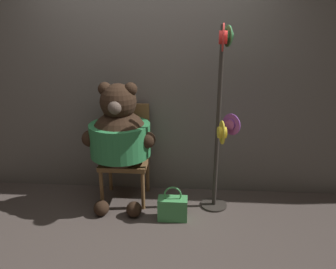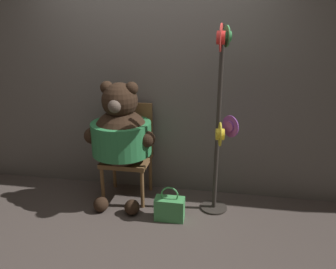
# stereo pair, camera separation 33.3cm
# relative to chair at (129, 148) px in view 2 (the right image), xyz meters

# --- Properties ---
(ground_plane) EXTENTS (14.00, 14.00, 0.00)m
(ground_plane) POSITION_rel_chair_xyz_m (0.26, -0.53, -0.56)
(ground_plane) COLOR #4C423D
(wall_back) EXTENTS (8.00, 0.10, 2.46)m
(wall_back) POSITION_rel_chair_xyz_m (0.26, 0.24, 0.67)
(wall_back) COLOR #66605B
(wall_back) RESTS_ON ground_plane
(chair) EXTENTS (0.50, 0.45, 1.05)m
(chair) POSITION_rel_chair_xyz_m (0.00, 0.00, 0.00)
(chair) COLOR brown
(chair) RESTS_ON ground_plane
(teddy_bear) EXTENTS (0.76, 0.67, 1.33)m
(teddy_bear) POSITION_rel_chair_xyz_m (-0.02, -0.16, 0.22)
(teddy_bear) COLOR black
(teddy_bear) RESTS_ON ground_plane
(hat_display_rack) EXTENTS (0.33, 0.44, 1.89)m
(hat_display_rack) POSITION_rel_chair_xyz_m (0.99, -0.25, 0.44)
(hat_display_rack) COLOR #332D28
(hat_display_rack) RESTS_ON ground_plane
(handbag_on_ground) EXTENTS (0.29, 0.15, 0.36)m
(handbag_on_ground) POSITION_rel_chair_xyz_m (0.54, -0.45, -0.43)
(handbag_on_ground) COLOR #479E56
(handbag_on_ground) RESTS_ON ground_plane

